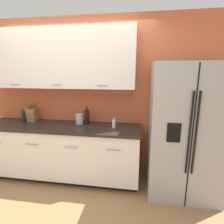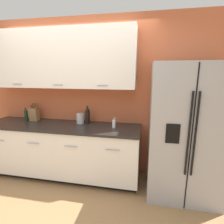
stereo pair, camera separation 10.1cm
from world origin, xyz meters
The scene contains 9 objects.
ground_plane centered at (0.00, 0.00, 0.00)m, with size 14.00×14.00×0.00m, color #997047.
wall_back centered at (-0.08, 1.23, 1.52)m, with size 10.00×0.39×2.60m.
counter_unit centered at (-0.22, 0.95, 0.46)m, with size 2.57×0.64×0.90m.
refrigerator centered at (1.66, 0.89, 0.93)m, with size 0.95×0.77×1.86m.
knife_block centered at (-0.79, 1.10, 1.02)m, with size 0.16×0.11×0.32m.
wine_bottle centered at (0.18, 1.11, 1.04)m, with size 0.08×0.08×0.29m.
soap_dispenser centered at (0.65, 0.97, 0.97)m, with size 0.06×0.05×0.16m.
oil_bottle centered at (-0.93, 1.07, 1.01)m, with size 0.06×0.06×0.23m.
steel_canister centered at (0.06, 1.10, 0.99)m, with size 0.13×0.13×0.18m.
Camera 1 is at (1.01, -1.57, 1.74)m, focal length 28.00 mm.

